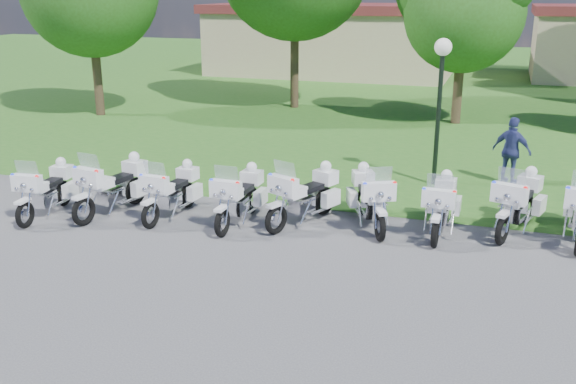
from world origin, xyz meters
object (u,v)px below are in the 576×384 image
(bystander_c, at_px, (512,151))
(motorcycle_0, at_px, (47,189))
(motorcycle_2, at_px, (173,191))
(motorcycle_4, at_px, (305,194))
(motorcycle_1, at_px, (114,185))
(motorcycle_5, at_px, (370,197))
(motorcycle_7, at_px, (519,202))
(motorcycle_6, at_px, (442,205))
(motorcycle_3, at_px, (240,196))
(lamp_post, at_px, (441,75))

(bystander_c, bearing_deg, motorcycle_0, 55.10)
(motorcycle_2, distance_m, motorcycle_4, 3.04)
(motorcycle_1, xyz_separation_m, motorcycle_5, (5.76, 1.04, -0.02))
(motorcycle_1, distance_m, motorcycle_5, 5.85)
(motorcycle_0, bearing_deg, motorcycle_7, -173.33)
(bystander_c, bearing_deg, motorcycle_6, 96.52)
(motorcycle_2, relative_size, motorcycle_4, 0.99)
(motorcycle_5, bearing_deg, motorcycle_0, -11.84)
(motorcycle_3, xyz_separation_m, bystander_c, (5.65, 5.01, 0.27))
(motorcycle_2, bearing_deg, motorcycle_3, -172.49)
(motorcycle_3, xyz_separation_m, motorcycle_7, (5.83, 1.39, 0.03))
(motorcycle_2, bearing_deg, motorcycle_4, -164.91)
(motorcycle_2, xyz_separation_m, lamp_post, (5.38, 4.41, 2.30))
(motorcycle_5, height_order, motorcycle_7, motorcycle_7)
(motorcycle_6, xyz_separation_m, motorcycle_7, (1.55, 0.59, 0.04))
(motorcycle_4, bearing_deg, motorcycle_3, 41.54)
(motorcycle_1, height_order, motorcycle_3, motorcycle_1)
(motorcycle_5, relative_size, motorcycle_6, 0.97)
(motorcycle_2, distance_m, bystander_c, 8.88)
(motorcycle_1, relative_size, motorcycle_3, 1.06)
(motorcycle_7, bearing_deg, motorcycle_5, 29.55)
(motorcycle_4, bearing_deg, motorcycle_7, -145.58)
(motorcycle_3, height_order, motorcycle_7, motorcycle_7)
(motorcycle_2, relative_size, motorcycle_5, 1.01)
(motorcycle_0, relative_size, motorcycle_2, 1.01)
(bystander_c, bearing_deg, motorcycle_7, 117.36)
(lamp_post, bearing_deg, bystander_c, 19.54)
(motorcycle_2, bearing_deg, motorcycle_7, -164.08)
(motorcycle_0, height_order, motorcycle_7, motorcycle_7)
(motorcycle_0, distance_m, lamp_post, 9.96)
(motorcycle_0, relative_size, motorcycle_4, 0.99)
(motorcycle_4, xyz_separation_m, bystander_c, (4.29, 4.54, 0.25))
(motorcycle_3, distance_m, bystander_c, 7.56)
(motorcycle_0, height_order, motorcycle_2, motorcycle_0)
(motorcycle_3, relative_size, motorcycle_4, 1.02)
(motorcycle_3, bearing_deg, motorcycle_0, 13.02)
(motorcycle_6, bearing_deg, bystander_c, -107.24)
(motorcycle_0, relative_size, motorcycle_3, 0.98)
(motorcycle_1, bearing_deg, motorcycle_7, -158.98)
(motorcycle_0, distance_m, motorcycle_3, 4.48)
(motorcycle_6, height_order, lamp_post, lamp_post)
(motorcycle_2, bearing_deg, motorcycle_5, -164.77)
(motorcycle_0, xyz_separation_m, motorcycle_2, (2.77, 0.83, -0.00))
(bystander_c, bearing_deg, lamp_post, 44.16)
(motorcycle_7, xyz_separation_m, lamp_post, (-2.06, 2.94, 2.25))
(motorcycle_0, bearing_deg, motorcycle_4, -172.60)
(motorcycle_3, bearing_deg, bystander_c, -137.10)
(lamp_post, bearing_deg, motorcycle_7, -54.94)
(motorcycle_1, xyz_separation_m, motorcycle_2, (1.38, 0.23, -0.06))
(motorcycle_1, distance_m, motorcycle_6, 7.37)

